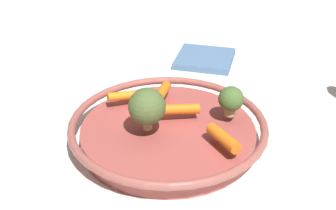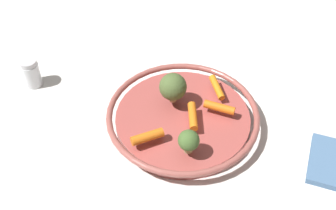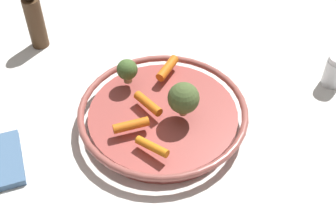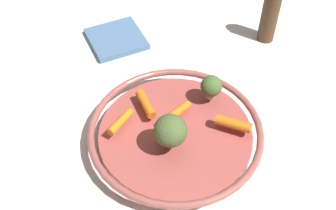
% 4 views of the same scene
% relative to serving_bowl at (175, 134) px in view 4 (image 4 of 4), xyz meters
% --- Properties ---
extents(ground_plane, '(2.17, 2.17, 0.00)m').
position_rel_serving_bowl_xyz_m(ground_plane, '(0.00, 0.00, -0.02)').
color(ground_plane, silver).
extents(serving_bowl, '(0.33, 0.33, 0.04)m').
position_rel_serving_bowl_xyz_m(serving_bowl, '(0.00, 0.00, 0.00)').
color(serving_bowl, '#A84C47').
rests_on(serving_bowl, ground_plane).
extents(baby_carrot_center, '(0.03, 0.07, 0.02)m').
position_rel_serving_bowl_xyz_m(baby_carrot_center, '(0.04, -0.07, 0.03)').
color(baby_carrot_center, orange).
rests_on(baby_carrot_center, serving_bowl).
extents(baby_carrot_back, '(0.07, 0.05, 0.02)m').
position_rel_serving_bowl_xyz_m(baby_carrot_back, '(-0.01, -0.03, 0.03)').
color(baby_carrot_back, orange).
rests_on(baby_carrot_back, serving_bowl).
extents(baby_carrot_left, '(0.06, 0.06, 0.02)m').
position_rel_serving_bowl_xyz_m(baby_carrot_left, '(0.10, -0.04, 0.03)').
color(baby_carrot_left, orange).
rests_on(baby_carrot_left, serving_bowl).
extents(baby_carrot_right, '(0.06, 0.06, 0.02)m').
position_rel_serving_bowl_xyz_m(baby_carrot_right, '(-0.10, 0.03, 0.03)').
color(baby_carrot_right, orange).
rests_on(baby_carrot_right, serving_bowl).
extents(broccoli_floret_large, '(0.04, 0.04, 0.05)m').
position_rel_serving_bowl_xyz_m(broccoli_floret_large, '(-0.09, -0.06, 0.05)').
color(broccoli_floret_large, tan).
rests_on(broccoli_floret_large, serving_bowl).
extents(broccoli_floret_small, '(0.06, 0.06, 0.07)m').
position_rel_serving_bowl_xyz_m(broccoli_floret_small, '(0.02, 0.04, 0.06)').
color(broccoli_floret_small, tan).
rests_on(broccoli_floret_small, serving_bowl).
extents(pepper_mill, '(0.04, 0.04, 0.15)m').
position_rel_serving_bowl_xyz_m(pepper_mill, '(-0.31, -0.24, 0.05)').
color(pepper_mill, '#4C331E').
rests_on(pepper_mill, ground_plane).
extents(dish_towel, '(0.14, 0.14, 0.01)m').
position_rel_serving_bowl_xyz_m(dish_towel, '(0.04, -0.34, -0.02)').
color(dish_towel, '#4C7099').
rests_on(dish_towel, ground_plane).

